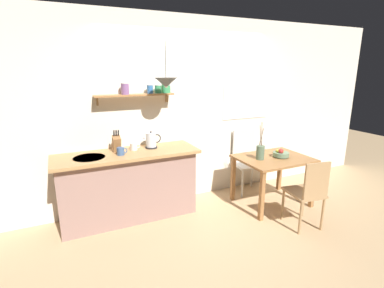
% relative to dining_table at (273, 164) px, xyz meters
% --- Properties ---
extents(ground_plane, '(14.00, 14.00, 0.00)m').
position_rel_dining_table_xyz_m(ground_plane, '(-1.02, 0.16, -0.61)').
color(ground_plane, tan).
extents(back_wall, '(6.80, 0.11, 2.70)m').
position_rel_dining_table_xyz_m(back_wall, '(-0.81, 0.81, 0.74)').
color(back_wall, silver).
rests_on(back_wall, ground_plane).
extents(kitchen_counter, '(1.83, 0.63, 0.93)m').
position_rel_dining_table_xyz_m(kitchen_counter, '(-2.02, 0.48, -0.14)').
color(kitchen_counter, gray).
rests_on(kitchen_counter, ground_plane).
extents(wall_shelf, '(1.04, 0.20, 0.29)m').
position_rel_dining_table_xyz_m(wall_shelf, '(-1.70, 0.65, 1.06)').
color(wall_shelf, '#9E6B3D').
extents(dining_table, '(1.01, 0.79, 0.72)m').
position_rel_dining_table_xyz_m(dining_table, '(0.00, 0.00, 0.00)').
color(dining_table, '#9E6B3D').
rests_on(dining_table, ground_plane).
extents(dining_chair_near, '(0.44, 0.48, 0.91)m').
position_rel_dining_table_xyz_m(dining_chair_near, '(-0.06, -0.74, -0.11)').
color(dining_chair_near, tan).
rests_on(dining_chair_near, ground_plane).
extents(dining_chair_far, '(0.47, 0.44, 1.01)m').
position_rel_dining_table_xyz_m(dining_chair_far, '(-0.07, 0.58, -0.06)').
color(dining_chair_far, silver).
rests_on(dining_chair_far, ground_plane).
extents(fruit_bowl, '(0.23, 0.23, 0.14)m').
position_rel_dining_table_xyz_m(fruit_bowl, '(0.10, -0.03, 0.16)').
color(fruit_bowl, slate).
rests_on(fruit_bowl, dining_table).
extents(twig_vase, '(0.12, 0.12, 0.53)m').
position_rel_dining_table_xyz_m(twig_vase, '(-0.23, 0.02, 0.21)').
color(twig_vase, '#567056').
rests_on(twig_vase, dining_table).
extents(electric_kettle, '(0.25, 0.16, 0.23)m').
position_rel_dining_table_xyz_m(electric_kettle, '(-1.67, 0.53, 0.42)').
color(electric_kettle, black).
rests_on(electric_kettle, kitchen_counter).
extents(knife_block, '(0.10, 0.17, 0.29)m').
position_rel_dining_table_xyz_m(knife_block, '(-2.13, 0.56, 0.43)').
color(knife_block, '#9E6B3D').
rests_on(knife_block, kitchen_counter).
extents(coffee_mug_by_sink, '(0.13, 0.09, 0.10)m').
position_rel_dining_table_xyz_m(coffee_mug_by_sink, '(-2.11, 0.38, 0.36)').
color(coffee_mug_by_sink, '#3D5B89').
rests_on(coffee_mug_by_sink, kitchen_counter).
extents(coffee_mug_spare, '(0.14, 0.09, 0.10)m').
position_rel_dining_table_xyz_m(coffee_mug_spare, '(-1.91, 0.54, 0.36)').
color(coffee_mug_spare, white).
rests_on(coffee_mug_spare, kitchen_counter).
extents(pendant_lamp, '(0.29, 0.29, 0.56)m').
position_rel_dining_table_xyz_m(pendant_lamp, '(-1.52, 0.31, 1.19)').
color(pendant_lamp, black).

